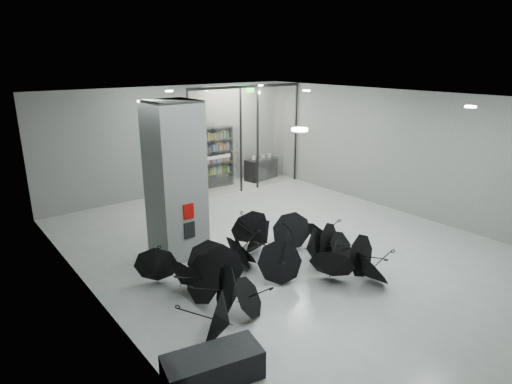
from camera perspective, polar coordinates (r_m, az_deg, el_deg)
room at (r=10.83m, az=6.18°, el=5.74°), size 14.00×14.02×4.01m
column at (r=11.19m, az=-10.52°, el=1.48°), size 1.20×1.20×4.00m
fire_cabinet at (r=10.86m, az=-8.80°, el=-2.51°), size 0.28×0.04×0.38m
info_panel at (r=11.04m, az=-8.69°, el=-4.96°), size 0.30×0.03×0.42m
exit_sign at (r=16.25m, az=-0.75°, el=13.13°), size 0.30×0.06×0.15m
glass_partition at (r=16.60m, az=-1.18°, el=7.52°), size 5.06×0.08×4.00m
bench at (r=7.52m, az=-5.66°, el=-21.82°), size 1.67×0.98×0.50m
bookshelf at (r=17.26m, az=-6.33°, el=4.43°), size 2.19×0.57×2.38m
shop_counter at (r=18.55m, az=0.69°, el=3.08°), size 1.57×0.84×0.89m
umbrella_cluster at (r=10.37m, az=1.99°, el=-9.47°), size 5.48×4.48×1.32m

